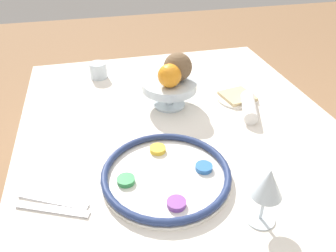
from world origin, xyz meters
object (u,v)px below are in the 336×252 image
at_px(orange_fruit, 170,76).
at_px(napkin_roll, 249,107).
at_px(seder_plate, 166,174).
at_px(wine_glass, 268,185).
at_px(coconut, 178,67).
at_px(bread_plate, 237,97).
at_px(cup_near, 98,70).
at_px(fruit_stand, 169,87).

height_order(orange_fruit, napkin_roll, orange_fruit).
bearing_deg(napkin_roll, seder_plate, 125.46).
xyz_separation_m(wine_glass, coconut, (0.58, 0.05, 0.04)).
bearing_deg(bread_plate, napkin_roll, 179.64).
bearing_deg(seder_plate, cup_near, 11.38).
bearing_deg(seder_plate, wine_glass, -135.53).
bearing_deg(bread_plate, coconut, 84.10).
xyz_separation_m(bread_plate, cup_near, (0.32, 0.51, 0.03)).
bearing_deg(fruit_stand, bread_plate, -93.85).
height_order(wine_glass, orange_fruit, orange_fruit).
height_order(fruit_stand, bread_plate, fruit_stand).
height_order(seder_plate, cup_near, cup_near).
distance_m(seder_plate, napkin_roll, 0.45).
bearing_deg(bread_plate, orange_fruit, 93.71).
xyz_separation_m(wine_glass, bread_plate, (0.56, -0.18, -0.11)).
relative_size(coconut, cup_near, 1.38).
height_order(fruit_stand, napkin_roll, fruit_stand).
bearing_deg(coconut, bread_plate, -95.90).
xyz_separation_m(seder_plate, bread_plate, (0.37, -0.37, -0.01)).
distance_m(wine_glass, napkin_roll, 0.50).
relative_size(wine_glass, fruit_stand, 0.78).
bearing_deg(orange_fruit, bread_plate, -86.29).
bearing_deg(fruit_stand, wine_glass, -171.64).
distance_m(wine_glass, coconut, 0.58).
relative_size(bread_plate, cup_near, 2.13).
bearing_deg(seder_plate, bread_plate, -45.36).
distance_m(coconut, cup_near, 0.42).
bearing_deg(orange_fruit, wine_glass, -170.23).
bearing_deg(coconut, fruit_stand, 101.08).
xyz_separation_m(seder_plate, wine_glass, (-0.19, -0.19, 0.10)).
xyz_separation_m(wine_glass, napkin_roll, (0.45, -0.18, -0.09)).
relative_size(orange_fruit, bread_plate, 0.52).
bearing_deg(seder_plate, fruit_stand, -15.08).
distance_m(fruit_stand, orange_fruit, 0.07).
distance_m(wine_glass, bread_plate, 0.60).
xyz_separation_m(seder_plate, fruit_stand, (0.38, -0.10, 0.06)).
xyz_separation_m(fruit_stand, cup_near, (0.30, 0.24, -0.04)).
height_order(wine_glass, bread_plate, wine_glass).
distance_m(seder_plate, cup_near, 0.70).
bearing_deg(wine_glass, bread_plate, -18.14).
bearing_deg(napkin_roll, wine_glass, 158.20).
relative_size(fruit_stand, coconut, 1.97).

